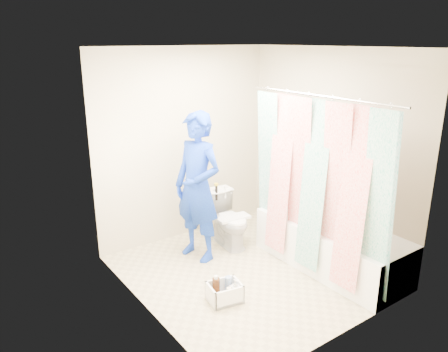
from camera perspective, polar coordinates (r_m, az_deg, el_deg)
floor at (r=4.96m, az=3.08°, el=-12.51°), size 2.60×2.60×0.00m
ceiling at (r=4.29m, az=3.62°, el=16.44°), size 2.40×2.60×0.02m
wall_back at (r=5.51m, az=-5.21°, el=4.05°), size 2.40×0.02×2.40m
wall_front at (r=3.62m, az=16.39°, el=-3.92°), size 2.40×0.02×2.40m
wall_left at (r=3.87m, az=-10.64°, el=-2.08°), size 0.02×2.60×2.40m
wall_right at (r=5.29m, az=13.51°, el=3.06°), size 0.02×2.60×2.40m
bathtub at (r=5.10m, az=13.75°, el=-8.71°), size 0.70×1.75×0.50m
curtain_rod at (r=4.37m, az=12.48°, el=10.18°), size 0.02×1.90×0.02m
shower_curtain at (r=4.58m, az=11.72°, el=-1.42°), size 0.06×1.75×1.80m
toilet at (r=5.44m, az=0.62°, el=-5.67°), size 0.43×0.69×0.67m
tank_lid at (r=5.33m, az=1.22°, el=-5.48°), size 0.43×0.22×0.03m
tank_internals at (r=5.45m, az=-0.69°, el=-1.95°), size 0.16×0.05×0.22m
plumber at (r=4.96m, az=-3.45°, el=-1.48°), size 0.56×0.72×1.73m
cleaning_caddy at (r=4.45m, az=0.22°, el=-14.99°), size 0.36×0.31×0.24m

